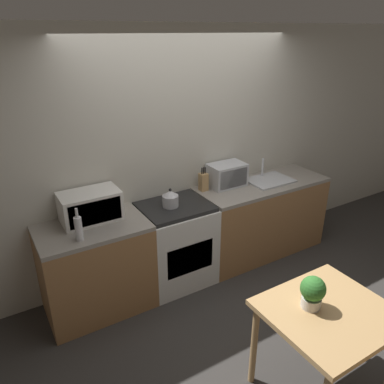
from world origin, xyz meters
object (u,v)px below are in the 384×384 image
Objects in this scene: stove_range at (176,244)px; bottle at (79,228)px; dining_table at (328,322)px; kettle at (170,199)px; microwave at (90,206)px; toaster_oven at (227,175)px.

bottle is at bearing -169.63° from stove_range.
dining_table is at bearing -82.42° from stove_range.
stove_range is at bearing -1.19° from kettle.
microwave is 0.37m from bottle.
dining_table is at bearing -51.78° from bottle.
dining_table is at bearing -105.03° from toaster_oven.
microwave reaches higher than dining_table.
bottle reaches higher than dining_table.
stove_range is 0.54m from kettle.
bottle is (-0.20, -0.31, -0.02)m from microwave.
bottle is 2.05m from dining_table.
bottle is at bearing -169.18° from toaster_oven.
stove_range is 1.67× the size of microwave.
toaster_oven is (0.75, 0.15, 0.58)m from stove_range.
dining_table is (1.05, -1.90, -0.37)m from microwave.
kettle is 0.66× the size of bottle.
bottle reaches higher than stove_range.
microwave is 2.20m from dining_table.
microwave is 1.82× the size of bottle.
toaster_oven is at bearing 10.67° from kettle.
kettle is 0.47× the size of toaster_oven.
toaster_oven is (1.76, 0.34, 0.01)m from bottle.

